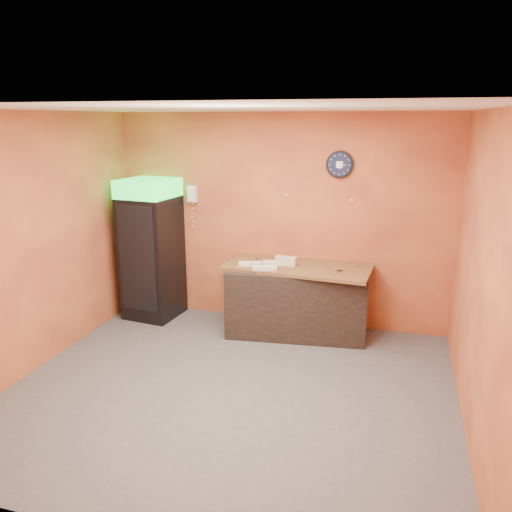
% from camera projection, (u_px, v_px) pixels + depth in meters
% --- Properties ---
extents(floor, '(4.50, 4.50, 0.00)m').
position_uv_depth(floor, '(231.00, 390.00, 5.16)').
color(floor, '#47474C').
rests_on(floor, ground).
extents(back_wall, '(4.50, 0.02, 2.80)m').
position_uv_depth(back_wall, '(278.00, 221.00, 6.64)').
color(back_wall, '#D7783C').
rests_on(back_wall, floor).
extents(left_wall, '(0.02, 4.00, 2.80)m').
position_uv_depth(left_wall, '(33.00, 244.00, 5.40)').
color(left_wall, '#D7783C').
rests_on(left_wall, floor).
extents(right_wall, '(0.02, 4.00, 2.80)m').
position_uv_depth(right_wall, '(482.00, 281.00, 4.19)').
color(right_wall, '#D7783C').
rests_on(right_wall, floor).
extents(ceiling, '(4.50, 4.00, 0.02)m').
position_uv_depth(ceiling, '(227.00, 108.00, 4.42)').
color(ceiling, white).
rests_on(ceiling, back_wall).
extents(beverage_cooler, '(0.74, 0.75, 1.93)m').
position_uv_depth(beverage_cooler, '(151.00, 252.00, 6.86)').
color(beverage_cooler, black).
rests_on(beverage_cooler, floor).
extents(prep_counter, '(1.82, 0.98, 0.87)m').
position_uv_depth(prep_counter, '(297.00, 301.00, 6.45)').
color(prep_counter, black).
rests_on(prep_counter, floor).
extents(wall_clock, '(0.34, 0.06, 0.34)m').
position_uv_depth(wall_clock, '(340.00, 164.00, 6.20)').
color(wall_clock, black).
rests_on(wall_clock, back_wall).
extents(wall_phone, '(0.13, 0.11, 0.23)m').
position_uv_depth(wall_phone, '(192.00, 194.00, 6.83)').
color(wall_phone, white).
rests_on(wall_phone, back_wall).
extents(butcher_paper, '(1.88, 0.91, 0.04)m').
position_uv_depth(butcher_paper, '(297.00, 267.00, 6.32)').
color(butcher_paper, brown).
rests_on(butcher_paper, prep_counter).
extents(sub_roll_stack, '(0.27, 0.12, 0.11)m').
position_uv_depth(sub_roll_stack, '(286.00, 261.00, 6.32)').
color(sub_roll_stack, beige).
rests_on(sub_roll_stack, butcher_paper).
extents(wrapped_sandwich_left, '(0.31, 0.20, 0.04)m').
position_uv_depth(wrapped_sandwich_left, '(250.00, 264.00, 6.33)').
color(wrapped_sandwich_left, silver).
rests_on(wrapped_sandwich_left, butcher_paper).
extents(wrapped_sandwich_mid, '(0.32, 0.21, 0.04)m').
position_uv_depth(wrapped_sandwich_mid, '(265.00, 268.00, 6.14)').
color(wrapped_sandwich_mid, silver).
rests_on(wrapped_sandwich_mid, butcher_paper).
extents(wrapped_sandwich_right, '(0.27, 0.12, 0.04)m').
position_uv_depth(wrapped_sandwich_right, '(273.00, 263.00, 6.38)').
color(wrapped_sandwich_right, silver).
rests_on(wrapped_sandwich_right, butcher_paper).
extents(kitchen_tool, '(0.06, 0.06, 0.06)m').
position_uv_depth(kitchen_tool, '(294.00, 263.00, 6.32)').
color(kitchen_tool, silver).
rests_on(kitchen_tool, butcher_paper).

